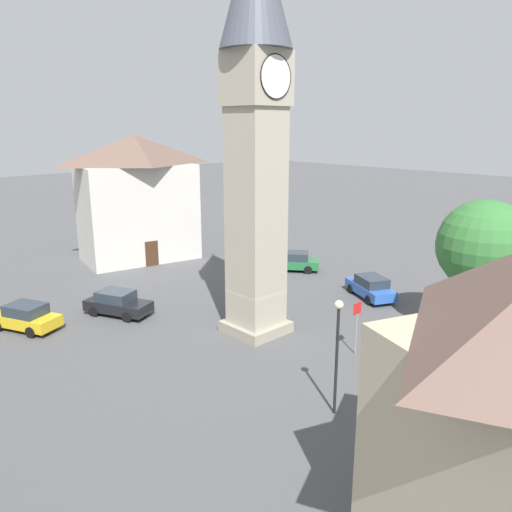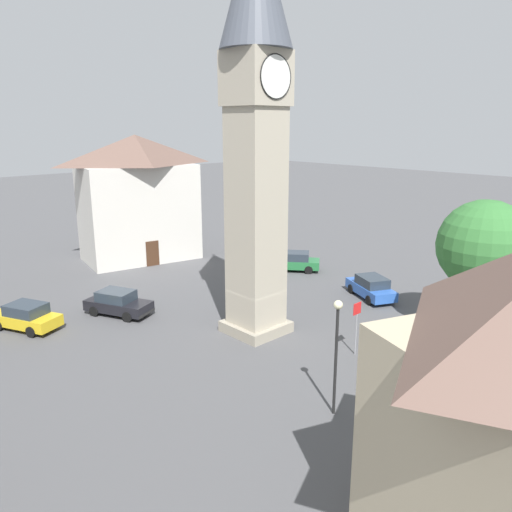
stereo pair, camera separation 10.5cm
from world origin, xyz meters
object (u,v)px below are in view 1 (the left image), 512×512
car_blue_kerb (118,303)px  car_black_far (294,261)px  lamp_post (337,339)px  building_shop_left (137,197)px  tree (484,246)px  car_silver_kerb (371,287)px  road_sign (357,320)px  pedestrian (428,324)px  car_red_corner (25,317)px  clock_tower (256,98)px  car_white_side (434,356)px

car_blue_kerb → car_black_far: 15.09m
lamp_post → building_shop_left: bearing=75.2°
car_black_far → tree: tree is taller
car_silver_kerb → road_sign: bearing=-150.7°
car_black_far → pedestrian: size_ratio=2.52×
car_black_far → car_silver_kerb: bearing=-97.5°
car_silver_kerb → car_red_corner: bearing=150.9°
car_blue_kerb → road_sign: road_sign is taller
car_blue_kerb → car_red_corner: bearing=162.2°
clock_tower → building_shop_left: clock_tower is taller
lamp_post → road_sign: size_ratio=1.75×
car_black_far → building_shop_left: (-6.99, 11.74, 4.63)m
clock_tower → car_red_corner: (-9.43, 9.35, -11.97)m
car_white_side → building_shop_left: (0.69, 27.80, 4.63)m
car_silver_kerb → building_shop_left: (-5.93, 19.77, 4.63)m
road_sign → car_white_side: bearing=-70.7°
car_black_far → road_sign: (-8.94, -12.45, 1.14)m
building_shop_left → pedestrian: bearing=-85.3°
car_white_side → tree: 7.18m
car_blue_kerb → pedestrian: 18.28m
car_silver_kerb → lamp_post: bearing=-151.5°
road_sign → tree: bearing=-24.0°
car_blue_kerb → car_silver_kerb: bearing=-32.7°
building_shop_left → car_blue_kerb: bearing=-126.8°
tree → road_sign: 8.26m
lamp_post → car_black_far: bearing=47.0°
car_black_far → car_blue_kerb: bearing=176.4°
car_black_far → tree: bearing=-97.3°
pedestrian → building_shop_left: (-2.13, 25.96, 4.39)m
car_blue_kerb → tree: size_ratio=0.58×
car_red_corner → lamp_post: (5.99, -17.64, 2.53)m
clock_tower → car_red_corner: size_ratio=4.88×
building_shop_left → road_sign: bearing=-94.6°
car_blue_kerb → car_white_side: size_ratio=1.05×
car_blue_kerb → car_red_corner: size_ratio=1.00×
car_blue_kerb → car_white_side: 18.54m
car_white_side → road_sign: 3.99m
tree → building_shop_left: bearing=100.4°
car_red_corner → pedestrian: 22.63m
car_blue_kerb → road_sign: size_ratio=1.59×
car_silver_kerb → car_black_far: same height
car_red_corner → car_black_far: same height
clock_tower → car_white_side: size_ratio=5.10×
car_blue_kerb → clock_tower: bearing=-60.2°
car_black_far → lamp_post: (-14.06, -15.10, 2.53)m
lamp_post → road_sign: bearing=27.3°
building_shop_left → car_white_side: bearing=-91.4°
lamp_post → tree: bearing=-2.1°
car_black_far → pedestrian: bearing=-108.8°
building_shop_left → lamp_post: bearing=-104.8°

